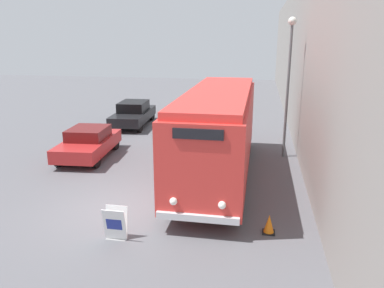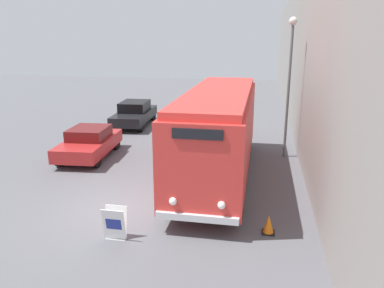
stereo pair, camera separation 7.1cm
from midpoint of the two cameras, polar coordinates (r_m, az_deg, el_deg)
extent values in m
plane|color=#56565B|center=(12.54, -11.54, -9.84)|extent=(80.00, 80.00, 0.00)
cube|color=gray|center=(20.56, 16.17, 12.03)|extent=(0.30, 60.00, 8.41)
cylinder|color=black|center=(11.99, -3.25, -8.16)|extent=(0.28, 0.99, 0.99)
cylinder|color=black|center=(11.71, 7.03, -8.87)|extent=(0.28, 0.99, 0.99)
cylinder|color=black|center=(18.37, 1.76, 0.50)|extent=(0.28, 0.99, 0.99)
cylinder|color=black|center=(18.19, 8.38, 0.17)|extent=(0.28, 0.99, 0.99)
cube|color=red|center=(14.59, 3.89, 1.94)|extent=(2.44, 9.69, 2.74)
cube|color=red|center=(14.30, 4.00, 7.74)|extent=(2.25, 9.30, 0.24)
cube|color=silver|center=(10.45, 0.61, -11.22)|extent=(2.32, 0.12, 0.20)
sphere|color=white|center=(10.41, -3.04, -8.72)|extent=(0.22, 0.22, 0.22)
sphere|color=white|center=(10.21, 4.41, -9.27)|extent=(0.22, 0.22, 0.22)
cube|color=black|center=(9.64, 0.69, 1.52)|extent=(1.34, 0.06, 0.28)
cube|color=gray|center=(10.93, -11.64, -13.93)|extent=(0.57, 0.20, 0.01)
cube|color=white|center=(10.64, -11.94, -11.98)|extent=(0.63, 0.19, 0.94)
cube|color=white|center=(10.77, -11.61, -11.59)|extent=(0.63, 0.19, 0.94)
cube|color=navy|center=(10.61, -11.98, -11.91)|extent=(0.44, 0.06, 0.33)
cylinder|color=#595E60|center=(17.46, 14.22, 7.52)|extent=(0.12, 0.12, 5.95)
sphere|color=silver|center=(17.30, 14.94, 17.65)|extent=(0.36, 0.36, 0.36)
cylinder|color=black|center=(17.14, -19.76, -2.28)|extent=(0.22, 0.61, 0.61)
cylinder|color=black|center=(16.50, -14.58, -2.53)|extent=(0.22, 0.61, 0.61)
cylinder|color=black|center=(19.53, -16.36, 0.20)|extent=(0.22, 0.61, 0.61)
cylinder|color=black|center=(18.97, -11.74, 0.06)|extent=(0.22, 0.61, 0.61)
cube|color=#A52323|center=(17.93, -15.61, -0.16)|extent=(2.22, 4.27, 0.58)
cube|color=#5B1313|center=(17.89, -15.62, 1.60)|extent=(1.76, 1.98, 0.51)
cylinder|color=black|center=(22.69, -12.07, 2.74)|extent=(0.22, 0.69, 0.69)
cylinder|color=black|center=(22.23, -8.09, 2.67)|extent=(0.22, 0.69, 0.69)
cylinder|color=black|center=(25.79, -9.76, 4.43)|extent=(0.22, 0.69, 0.69)
cylinder|color=black|center=(25.39, -6.22, 4.39)|extent=(0.22, 0.69, 0.69)
cube|color=black|center=(23.94, -9.02, 4.28)|extent=(2.19, 4.84, 0.57)
cube|color=black|center=(23.95, -9.00, 5.70)|extent=(1.74, 2.23, 0.59)
cube|color=black|center=(11.21, 11.40, -13.04)|extent=(0.36, 0.36, 0.03)
cone|color=orange|center=(11.08, 11.48, -11.77)|extent=(0.30, 0.30, 0.53)
camera|label=1|loc=(0.04, -90.16, -0.05)|focal=35.00mm
camera|label=2|loc=(0.04, 89.84, 0.05)|focal=35.00mm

